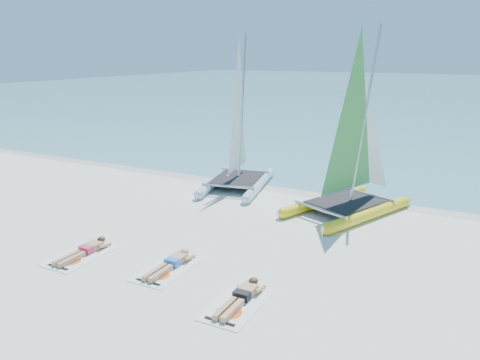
{
  "coord_description": "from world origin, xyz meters",
  "views": [
    {
      "loc": [
        6.46,
        -11.4,
        5.27
      ],
      "look_at": [
        -0.08,
        1.2,
        1.39
      ],
      "focal_mm": 35.0,
      "sensor_mm": 36.0,
      "label": 1
    }
  ],
  "objects_px": {
    "towel_c": "(237,305)",
    "sunbather_a": "(85,250)",
    "catamaran_blue": "(238,141)",
    "sunbather_b": "(171,263)",
    "towel_b": "(167,270)",
    "sunbather_c": "(241,296)",
    "catamaran_yellow": "(358,153)",
    "towel_a": "(80,256)"
  },
  "relations": [
    {
      "from": "catamaran_yellow",
      "to": "sunbather_b",
      "type": "height_order",
      "value": "catamaran_yellow"
    },
    {
      "from": "towel_b",
      "to": "sunbather_a",
      "type": "bearing_deg",
      "value": -175.01
    },
    {
      "from": "catamaran_yellow",
      "to": "sunbather_c",
      "type": "height_order",
      "value": "catamaran_yellow"
    },
    {
      "from": "catamaran_blue",
      "to": "towel_a",
      "type": "height_order",
      "value": "catamaran_blue"
    },
    {
      "from": "sunbather_b",
      "to": "towel_a",
      "type": "bearing_deg",
      "value": -166.58
    },
    {
      "from": "towel_b",
      "to": "towel_c",
      "type": "height_order",
      "value": "same"
    },
    {
      "from": "sunbather_b",
      "to": "sunbather_c",
      "type": "relative_size",
      "value": 1.0
    },
    {
      "from": "catamaran_yellow",
      "to": "sunbather_a",
      "type": "distance_m",
      "value": 9.16
    },
    {
      "from": "catamaran_blue",
      "to": "sunbather_c",
      "type": "distance_m",
      "value": 9.29
    },
    {
      "from": "sunbather_b",
      "to": "catamaran_yellow",
      "type": "bearing_deg",
      "value": 65.82
    },
    {
      "from": "sunbather_b",
      "to": "towel_c",
      "type": "height_order",
      "value": "sunbather_b"
    },
    {
      "from": "catamaran_yellow",
      "to": "towel_a",
      "type": "distance_m",
      "value": 9.33
    },
    {
      "from": "catamaran_blue",
      "to": "towel_b",
      "type": "xyz_separation_m",
      "value": [
        1.95,
        -7.56,
        -1.85
      ]
    },
    {
      "from": "towel_b",
      "to": "sunbather_b",
      "type": "xyz_separation_m",
      "value": [
        0.0,
        0.19,
        0.11
      ]
    },
    {
      "from": "catamaran_blue",
      "to": "towel_c",
      "type": "height_order",
      "value": "catamaran_blue"
    },
    {
      "from": "catamaran_yellow",
      "to": "sunbather_b",
      "type": "relative_size",
      "value": 3.71
    },
    {
      "from": "catamaran_yellow",
      "to": "sunbather_b",
      "type": "distance_m",
      "value": 7.52
    },
    {
      "from": "sunbather_a",
      "to": "catamaran_yellow",
      "type": "bearing_deg",
      "value": 51.96
    },
    {
      "from": "towel_b",
      "to": "sunbather_c",
      "type": "height_order",
      "value": "sunbather_c"
    },
    {
      "from": "towel_c",
      "to": "catamaran_yellow",
      "type": "bearing_deg",
      "value": 85.15
    },
    {
      "from": "catamaran_yellow",
      "to": "catamaran_blue",
      "type": "bearing_deg",
      "value": -165.57
    },
    {
      "from": "sunbather_b",
      "to": "sunbather_c",
      "type": "bearing_deg",
      "value": -16.17
    },
    {
      "from": "sunbather_c",
      "to": "sunbather_a",
      "type": "bearing_deg",
      "value": 176.88
    },
    {
      "from": "towel_a",
      "to": "towel_b",
      "type": "bearing_deg",
      "value": 9.25
    },
    {
      "from": "catamaran_blue",
      "to": "towel_b",
      "type": "relative_size",
      "value": 3.36
    },
    {
      "from": "towel_a",
      "to": "sunbather_a",
      "type": "height_order",
      "value": "sunbather_a"
    },
    {
      "from": "sunbather_b",
      "to": "sunbather_c",
      "type": "xyz_separation_m",
      "value": [
        2.35,
        -0.68,
        0.0
      ]
    },
    {
      "from": "sunbather_a",
      "to": "sunbather_b",
      "type": "xyz_separation_m",
      "value": [
        2.54,
        0.41,
        0.0
      ]
    },
    {
      "from": "catamaran_blue",
      "to": "sunbather_a",
      "type": "xyz_separation_m",
      "value": [
        -0.58,
        -7.78,
        -1.74
      ]
    },
    {
      "from": "catamaran_blue",
      "to": "catamaran_yellow",
      "type": "bearing_deg",
      "value": -19.94
    },
    {
      "from": "towel_c",
      "to": "catamaran_blue",
      "type": "bearing_deg",
      "value": 117.54
    },
    {
      "from": "catamaran_blue",
      "to": "sunbather_a",
      "type": "distance_m",
      "value": 8.0
    },
    {
      "from": "catamaran_blue",
      "to": "sunbather_b",
      "type": "xyz_separation_m",
      "value": [
        1.95,
        -7.37,
        -1.74
      ]
    },
    {
      "from": "towel_a",
      "to": "sunbather_a",
      "type": "bearing_deg",
      "value": 90.0
    },
    {
      "from": "towel_c",
      "to": "sunbather_c",
      "type": "xyz_separation_m",
      "value": [
        0.0,
        0.19,
        0.11
      ]
    },
    {
      "from": "towel_c",
      "to": "sunbather_a",
      "type": "bearing_deg",
      "value": 174.64
    },
    {
      "from": "catamaran_blue",
      "to": "sunbather_c",
      "type": "bearing_deg",
      "value": -73.43
    },
    {
      "from": "towel_a",
      "to": "towel_c",
      "type": "relative_size",
      "value": 1.0
    },
    {
      "from": "sunbather_a",
      "to": "sunbather_c",
      "type": "bearing_deg",
      "value": -3.12
    },
    {
      "from": "towel_b",
      "to": "sunbather_b",
      "type": "distance_m",
      "value": 0.22
    },
    {
      "from": "sunbather_b",
      "to": "towel_c",
      "type": "bearing_deg",
      "value": -20.39
    },
    {
      "from": "sunbather_a",
      "to": "towel_c",
      "type": "height_order",
      "value": "sunbather_a"
    }
  ]
}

